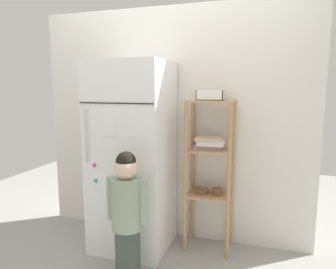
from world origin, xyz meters
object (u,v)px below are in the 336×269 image
at_px(child_standing, 127,203).
at_px(pantry_shelf_unit, 209,162).
at_px(fruit_bin, 209,96).
at_px(refrigerator, 133,157).

distance_m(child_standing, pantry_shelf_unit, 0.81).
relative_size(child_standing, fruit_bin, 4.40).
bearing_deg(refrigerator, fruit_bin, 14.02).
height_order(pantry_shelf_unit, fruit_bin, fruit_bin).
bearing_deg(child_standing, pantry_shelf_unit, 52.07).
xyz_separation_m(refrigerator, child_standing, (0.16, -0.47, -0.23)).
height_order(refrigerator, pantry_shelf_unit, refrigerator).
relative_size(pantry_shelf_unit, fruit_bin, 5.95).
relative_size(refrigerator, pantry_shelf_unit, 1.25).
distance_m(refrigerator, fruit_bin, 0.84).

